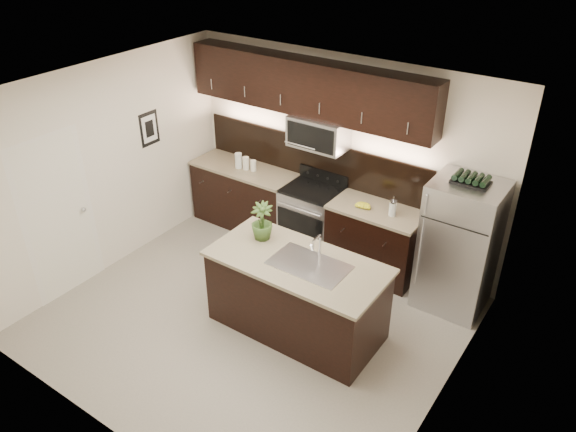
# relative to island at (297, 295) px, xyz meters

# --- Properties ---
(ground) EXTENTS (4.50, 4.50, 0.00)m
(ground) POSITION_rel_island_xyz_m (-0.52, -0.18, -0.47)
(ground) COLOR gray
(ground) RESTS_ON ground
(room_walls) EXTENTS (4.52, 4.02, 2.71)m
(room_walls) POSITION_rel_island_xyz_m (-0.63, -0.21, 1.22)
(room_walls) COLOR silver
(room_walls) RESTS_ON ground
(counter_run) EXTENTS (3.51, 0.65, 0.94)m
(counter_run) POSITION_rel_island_xyz_m (-0.97, 1.51, -0.00)
(counter_run) COLOR black
(counter_run) RESTS_ON ground
(upper_fixtures) EXTENTS (3.49, 0.40, 1.66)m
(upper_fixtures) POSITION_rel_island_xyz_m (-0.94, 1.66, 1.67)
(upper_fixtures) COLOR black
(upper_fixtures) RESTS_ON counter_run
(island) EXTENTS (1.96, 0.96, 0.94)m
(island) POSITION_rel_island_xyz_m (0.00, 0.00, 0.00)
(island) COLOR black
(island) RESTS_ON ground
(sink_faucet) EXTENTS (0.84, 0.50, 0.28)m
(sink_faucet) POSITION_rel_island_xyz_m (0.15, 0.01, 0.48)
(sink_faucet) COLOR silver
(sink_faucet) RESTS_ON island
(refrigerator) EXTENTS (0.79, 0.71, 1.63)m
(refrigerator) POSITION_rel_island_xyz_m (1.28, 1.45, 0.35)
(refrigerator) COLOR #B2B2B7
(refrigerator) RESTS_ON ground
(wine_rack) EXTENTS (0.40, 0.25, 0.10)m
(wine_rack) POSITION_rel_island_xyz_m (1.28, 1.45, 1.21)
(wine_rack) COLOR black
(wine_rack) RESTS_ON refrigerator
(plant) EXTENTS (0.33, 0.33, 0.44)m
(plant) POSITION_rel_island_xyz_m (-0.58, 0.15, 0.69)
(plant) COLOR #324C1E
(plant) RESTS_ON island
(canisters) EXTENTS (0.33, 0.13, 0.22)m
(canisters) POSITION_rel_island_xyz_m (-1.90, 1.48, 0.57)
(canisters) COLOR silver
(canisters) RESTS_ON counter_run
(french_press) EXTENTS (0.09, 0.09, 0.26)m
(french_press) POSITION_rel_island_xyz_m (0.42, 1.46, 0.57)
(french_press) COLOR silver
(french_press) RESTS_ON counter_run
(bananas) EXTENTS (0.23, 0.19, 0.06)m
(bananas) POSITION_rel_island_xyz_m (-0.02, 1.43, 0.50)
(bananas) COLOR gold
(bananas) RESTS_ON counter_run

